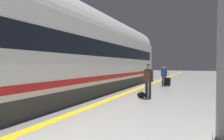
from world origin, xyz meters
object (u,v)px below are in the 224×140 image
at_px(duffel_bag_near, 141,95).
at_px(passenger_near, 148,78).
at_px(high_speed_train, 54,47).
at_px(suitcase_mid, 168,82).
at_px(passenger_mid, 164,74).

bearing_deg(duffel_bag_near, passenger_near, 19.38).
relative_size(high_speed_train, suitcase_mid, 25.89).
distance_m(passenger_near, suitcase_mid, 5.98).
bearing_deg(high_speed_train, duffel_bag_near, 37.21).
xyz_separation_m(passenger_mid, suitcase_mid, (0.32, -0.12, -0.57)).
relative_size(high_speed_train, duffel_bag_near, 62.82).
distance_m(passenger_near, passenger_mid, 6.07).
bearing_deg(duffel_bag_near, suitcase_mid, 86.20).
xyz_separation_m(high_speed_train, duffel_bag_near, (3.35, 2.54, -2.35)).
distance_m(high_speed_train, passenger_mid, 9.50).
height_order(passenger_near, passenger_mid, passenger_near).
relative_size(duffel_bag_near, passenger_mid, 0.27).
height_order(duffel_bag_near, suitcase_mid, suitcase_mid).
bearing_deg(passenger_near, duffel_bag_near, -160.62).
bearing_deg(suitcase_mid, high_speed_train, -113.56).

